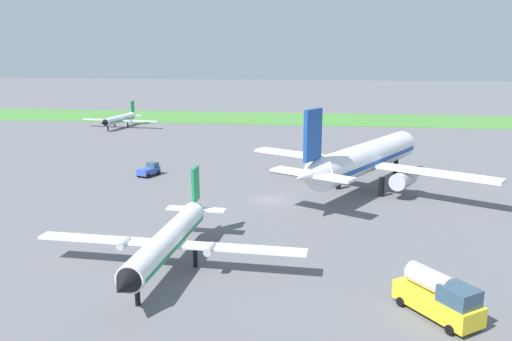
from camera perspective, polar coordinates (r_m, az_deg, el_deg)
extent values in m
plane|color=slate|center=(65.96, 1.57, -3.31)|extent=(600.00, 600.00, 0.00)
cube|color=#478438|center=(148.18, 4.96, 5.74)|extent=(360.00, 28.00, 0.08)
cylinder|color=white|center=(45.18, -9.87, -7.75)|extent=(2.93, 15.85, 2.19)
cone|color=black|center=(37.74, -14.48, -12.27)|extent=(2.25, 2.29, 2.15)
cone|color=white|center=(53.34, -6.52, -4.09)|extent=(2.11, 3.15, 1.97)
cube|color=#198C4C|center=(45.24, -9.86, -7.95)|extent=(2.93, 14.98, 0.31)
cube|color=white|center=(44.10, -2.19, -8.62)|extent=(12.10, 2.10, 0.22)
cube|color=white|center=(48.00, -16.50, -7.34)|extent=(12.10, 2.10, 0.22)
cylinder|color=#B7BABF|center=(44.04, -5.15, -8.70)|extent=(0.78, 1.78, 0.70)
cylinder|color=#B7BABF|center=(46.58, -14.43, -7.84)|extent=(0.78, 1.78, 0.70)
cube|color=#198C4C|center=(52.25, -6.73, -1.53)|extent=(0.36, 1.98, 3.50)
cube|color=white|center=(52.55, -5.05, -4.38)|extent=(3.12, 1.46, 0.18)
cube|color=white|center=(53.41, -8.23, -4.18)|extent=(3.12, 1.46, 0.18)
cylinder|color=black|center=(40.33, -13.01, -13.41)|extent=(0.39, 0.39, 1.53)
cylinder|color=black|center=(46.17, -6.74, -9.67)|extent=(0.39, 0.39, 1.53)
cylinder|color=black|center=(47.55, -11.81, -9.18)|extent=(0.39, 0.39, 1.53)
cylinder|color=white|center=(71.48, 12.15, 1.44)|extent=(16.25, 24.89, 4.01)
cone|color=black|center=(84.78, 16.27, 2.98)|extent=(5.21, 5.09, 3.93)
cone|color=white|center=(58.07, 5.85, -0.46)|extent=(5.63, 6.21, 3.61)
cube|color=#19479E|center=(71.54, 12.14, 1.20)|extent=(15.62, 23.65, 0.56)
cube|color=white|center=(74.94, 5.81, 1.64)|extent=(16.53, 10.73, 0.40)
cube|color=white|center=(67.91, 18.58, -0.16)|extent=(16.53, 10.73, 0.40)
cylinder|color=#B7BABF|center=(73.72, 7.88, 0.25)|extent=(4.05, 4.89, 2.21)
cylinder|color=#B7BABF|center=(69.22, 16.02, -0.96)|extent=(4.05, 4.89, 2.21)
cube|color=#19479E|center=(57.83, 6.32, 3.94)|extent=(2.01, 3.10, 5.83)
cube|color=white|center=(59.99, 4.11, -0.09)|extent=(5.52, 4.39, 0.32)
cube|color=white|center=(57.50, 8.41, -0.77)|extent=(5.52, 4.39, 0.32)
cylinder|color=black|center=(82.04, 15.23, 0.39)|extent=(0.72, 0.72, 2.55)
cylinder|color=black|center=(71.92, 9.14, -1.05)|extent=(0.72, 0.72, 2.55)
cylinder|color=black|center=(69.36, 13.75, -1.78)|extent=(0.72, 0.72, 2.55)
cylinder|color=white|center=(133.83, -14.96, 5.53)|extent=(3.41, 13.44, 1.85)
cone|color=black|center=(127.48, -16.57, 5.08)|extent=(2.02, 2.05, 1.81)
cone|color=white|center=(140.58, -13.43, 6.04)|extent=(1.96, 2.77, 1.66)
cube|color=#198C4C|center=(133.84, -14.95, 5.47)|extent=(3.36, 12.71, 0.26)
cube|color=white|center=(131.80, -12.93, 5.39)|extent=(10.25, 2.49, 0.18)
cube|color=white|center=(136.72, -16.75, 5.43)|extent=(10.25, 2.49, 0.18)
cylinder|color=#B7BABF|center=(132.19, -13.74, 5.37)|extent=(0.76, 1.54, 0.59)
cylinder|color=#B7BABF|center=(135.35, -16.19, 5.39)|extent=(0.76, 1.54, 0.59)
cube|color=#198C4C|center=(140.02, -13.55, 6.90)|extent=(0.42, 1.68, 2.96)
cube|color=white|center=(139.66, -13.03, 6.00)|extent=(2.70, 1.41, 0.15)
cube|color=white|center=(140.86, -13.97, 6.01)|extent=(2.70, 1.41, 0.15)
cylinder|color=black|center=(129.26, -16.11, 4.51)|extent=(0.33, 0.33, 1.29)
cylinder|color=black|center=(133.95, -14.04, 4.91)|extent=(0.33, 0.33, 1.29)
cylinder|color=black|center=(135.72, -15.41, 4.93)|extent=(0.33, 0.33, 1.29)
cube|color=yellow|center=(40.01, 19.42, -13.62)|extent=(5.78, 6.66, 1.40)
cylinder|color=silver|center=(39.86, 18.74, -11.34)|extent=(3.35, 3.79, 1.54)
cube|color=#334C60|center=(38.42, 21.62, -12.80)|extent=(3.01, 3.08, 1.20)
cylinder|color=black|center=(39.90, 23.04, -15.13)|extent=(0.62, 0.71, 0.70)
cylinder|color=black|center=(38.21, 20.71, -16.22)|extent=(0.62, 0.71, 0.70)
cylinder|color=black|center=(42.47, 18.14, -12.96)|extent=(0.62, 0.71, 0.70)
cylinder|color=black|center=(40.89, 15.76, -13.85)|extent=(0.62, 0.71, 0.70)
cube|color=#334FB2|center=(80.32, -11.84, -0.04)|extent=(2.89, 3.99, 0.90)
cube|color=#334C60|center=(80.92, -11.42, 0.66)|extent=(1.86, 1.72, 0.70)
cylinder|color=black|center=(81.93, -11.77, -0.11)|extent=(0.47, 0.74, 0.70)
cylinder|color=black|center=(80.84, -10.77, -0.24)|extent=(0.47, 0.74, 0.70)
cylinder|color=black|center=(80.03, -12.88, -0.47)|extent=(0.47, 0.74, 0.70)
cylinder|color=black|center=(78.92, -11.88, -0.61)|extent=(0.47, 0.74, 0.70)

